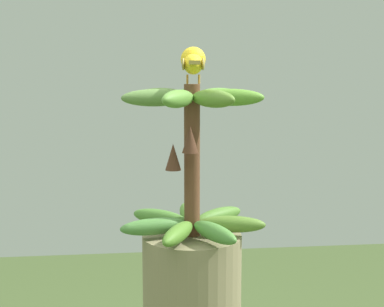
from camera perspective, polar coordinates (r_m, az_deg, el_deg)
banana_bunch at (r=1.28m, az=-0.04°, el=-0.72°), size 0.34×0.33×0.35m
perched_bird at (r=1.31m, az=0.12°, el=9.31°), size 0.07×0.20×0.09m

